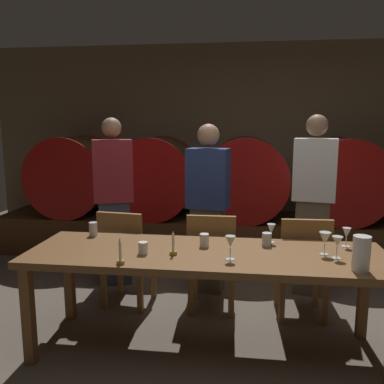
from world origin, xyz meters
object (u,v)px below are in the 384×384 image
Objects in this scene: wine_glass_far_left at (230,243)px; cup_center_right at (204,240)px; guest_left at (114,201)px; candle_right at (173,248)px; wine_glass_center at (325,239)px; candle_left at (120,257)px; wine_barrel_right at (340,180)px; chair_right at (303,263)px; wine_barrel_left at (157,177)px; dining_table at (206,261)px; chair_center at (212,258)px; cup_far_left at (93,229)px; cup_far_right at (267,239)px; guest_center at (208,208)px; pitcher at (361,254)px; cup_center_left at (143,248)px; wine_glass_far_right at (346,234)px; wine_barrel_center at (245,178)px; wine_glass_left at (271,230)px; guest_right at (313,205)px; wine_barrel_far_left at (75,175)px; wine_glass_right at (337,242)px.

wine_glass_far_left is 0.33m from cup_center_right.
guest_left is 10.51× the size of wine_glass_far_left.
candle_right is 1.03m from wine_glass_center.
candle_left reaches higher than wine_glass_center.
chair_right is (-0.65, -1.67, -0.47)m from wine_barrel_right.
dining_table is at bearing -69.66° from wine_barrel_left.
chair_center is at bearing 61.08° from candle_left.
cup_far_right is (1.35, -0.10, -0.01)m from cup_far_left.
cup_far_right is (0.51, -0.86, -0.04)m from guest_center.
candle_right is at bearing 172.58° from pitcher.
wine_glass_center is at bearing 6.59° from cup_center_left.
wine_glass_far_right is (1.07, -0.81, 0.01)m from guest_center.
cup_far_left is (0.10, -0.84, -0.06)m from guest_left.
chair_center is at bearing 160.34° from wine_glass_far_right.
wine_barrel_right is at bearing 0.00° from wine_barrel_center.
chair_right is 0.99m from wine_glass_far_left.
wine_barrel_right is at bearing 75.00° from wine_glass_center.
guest_center reaches higher than wine_glass_left.
wine_barrel_left reaches higher than dining_table.
cup_center_left is 0.89× the size of cup_center_right.
dining_table is 29.78× the size of cup_center_left.
cup_far_left is 1.29× the size of cup_center_left.
candle_left is at bearing -126.66° from wine_barrel_right.
cup_far_left is 1.15× the size of cup_center_right.
cup_center_right is at bearing 87.37° from chair_center.
wine_glass_left is 1.32× the size of cup_far_left.
wine_glass_center is at bearing 7.53° from candle_right.
wine_barrel_center is at bearing -50.18° from guest_right.
chair_right is at bearing -46.67° from wine_barrel_left.
wine_barrel_far_left is at bearing 131.06° from wine_glass_far_left.
wine_barrel_far_left is at bearing 138.73° from cup_far_right.
wine_glass_far_right is at bearing 25.31° from wine_glass_far_left.
chair_right is 0.52× the size of guest_right.
guest_center is at bearing -32.53° from chair_right.
guest_center is 1.44m from candle_left.
cup_far_left is 1.12× the size of cup_far_right.
wine_glass_center reaches higher than cup_center_left.
guest_right is at bearing 47.50° from candle_right.
guest_left is at bearing 134.83° from cup_center_right.
wine_barrel_far_left reaches higher than cup_center_left.
guest_center reaches higher than wine_barrel_far_left.
wine_glass_far_left is 1.66× the size of cup_far_right.
wine_barrel_far_left is 7.15× the size of wine_glass_far_right.
wine_barrel_right is at bearing 40.01° from cup_far_left.
wine_barrel_center and wine_barrel_right have the same top height.
wine_barrel_left reaches higher than wine_glass_right.
cup_center_right is (0.40, 0.22, 0.01)m from cup_center_left.
wine_barrel_far_left reaches higher than candle_left.
guest_right is 1.46m from wine_glass_far_left.
candle_right is at bearing -101.80° from wine_barrel_center.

